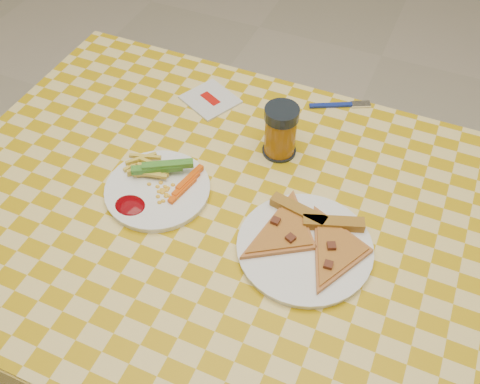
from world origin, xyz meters
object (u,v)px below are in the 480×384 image
plate_right (304,248)px  drink_glass (281,131)px  table (244,238)px  plate_left (158,190)px

plate_right → drink_glass: drink_glass is taller
table → plate_right: 0.16m
table → plate_right: plate_right is taller
table → drink_glass: bearing=90.4°
plate_right → table: bearing=167.3°
plate_left → drink_glass: 0.29m
plate_right → drink_glass: size_ratio=2.07×
plate_right → drink_glass: (-0.14, 0.23, 0.05)m
table → plate_left: size_ratio=6.08×
drink_glass → plate_left: bearing=-131.5°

